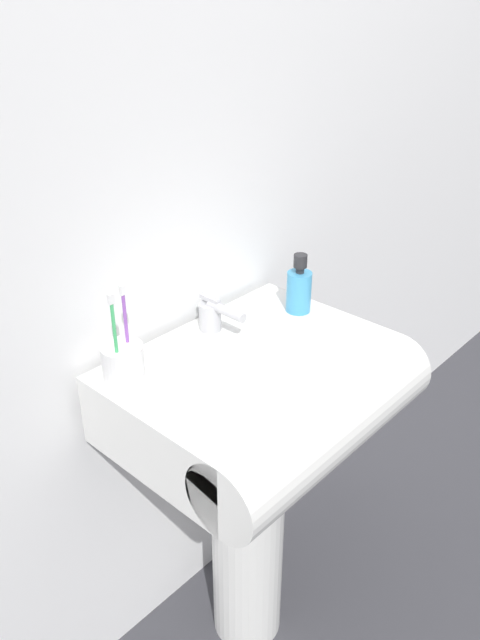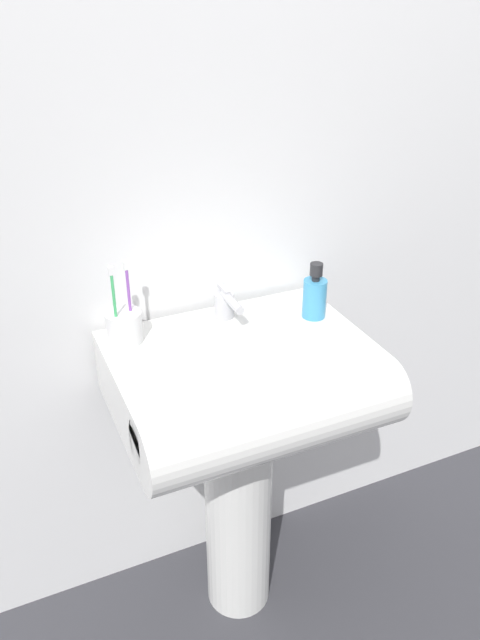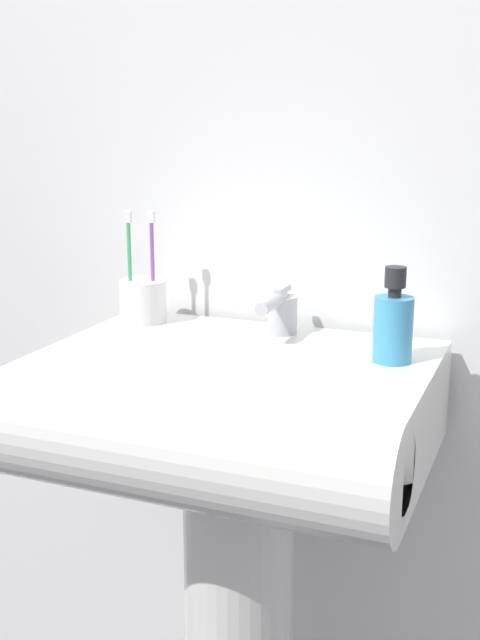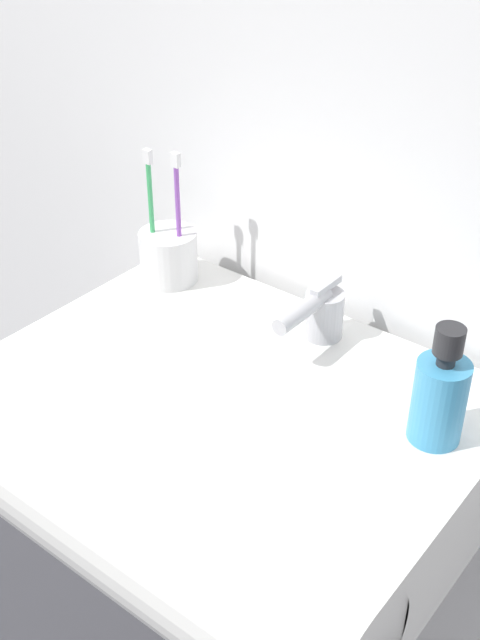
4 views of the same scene
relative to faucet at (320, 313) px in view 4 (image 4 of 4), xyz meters
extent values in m
cube|color=white|center=(-0.02, 0.11, 0.28)|extent=(5.00, 0.05, 2.40)
cylinder|color=white|center=(-0.02, -0.13, -0.56)|extent=(0.18, 0.18, 0.72)
cube|color=white|center=(-0.02, -0.13, -0.12)|extent=(0.60, 0.40, 0.16)
cylinder|color=white|center=(-0.02, -0.33, -0.12)|extent=(0.60, 0.16, 0.16)
cylinder|color=#B7B7BC|center=(0.00, 0.01, -0.01)|extent=(0.05, 0.05, 0.06)
cylinder|color=#B7B7BC|center=(0.00, -0.04, 0.02)|extent=(0.02, 0.10, 0.02)
cube|color=#B7B7BC|center=(0.00, 0.01, 0.04)|extent=(0.01, 0.06, 0.01)
cylinder|color=white|center=(-0.26, -0.01, 0.00)|extent=(0.08, 0.08, 0.08)
cylinder|color=#3FB266|center=(-0.28, -0.02, 0.06)|extent=(0.01, 0.01, 0.17)
cube|color=white|center=(-0.28, -0.02, 0.15)|extent=(0.01, 0.01, 0.02)
cylinder|color=purple|center=(-0.24, 0.00, 0.06)|extent=(0.01, 0.01, 0.17)
cube|color=white|center=(-0.24, 0.00, 0.15)|extent=(0.01, 0.01, 0.02)
cylinder|color=#3F99CC|center=(0.21, -0.08, 0.01)|extent=(0.06, 0.06, 0.10)
cylinder|color=#262628|center=(0.21, -0.08, 0.07)|extent=(0.02, 0.02, 0.01)
cylinder|color=#262628|center=(0.21, -0.08, 0.09)|extent=(0.03, 0.03, 0.03)
camera|label=1|loc=(-0.87, -0.88, 0.66)|focal=35.00mm
camera|label=2|loc=(-0.53, -1.27, 0.72)|focal=35.00mm
camera|label=3|loc=(0.43, -1.24, 0.32)|focal=45.00mm
camera|label=4|loc=(0.46, -0.75, 0.56)|focal=45.00mm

